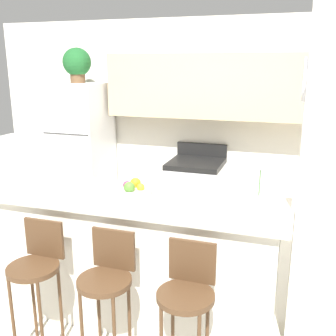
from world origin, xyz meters
TOP-DOWN VIEW (x-y plane):
  - ground_plane at (0.00, 0.00)m, footprint 14.00×14.00m
  - wall_back at (0.12, 2.01)m, footprint 5.60×0.38m
  - pillar_right at (1.32, 0.12)m, footprint 0.38×0.32m
  - counter_bar at (0.00, 0.00)m, footprint 2.23×0.71m
  - refrigerator at (-1.47, 1.69)m, footprint 0.64×0.71m
  - stove_range at (0.02, 1.73)m, footprint 0.62×0.63m
  - bar_stool_left at (-0.54, -0.57)m, footprint 0.36×0.36m
  - bar_stool_mid at (0.00, -0.57)m, footprint 0.36×0.36m
  - bar_stool_right at (0.54, -0.57)m, footprint 0.36×0.36m
  - potted_plant_on_fridge at (-1.47, 1.69)m, footprint 0.34×0.34m
  - orchid_vase at (0.89, 0.04)m, footprint 0.13×0.13m
  - fruit_bowl at (-0.06, 0.05)m, footprint 0.27×0.27m
  - trash_bin at (-0.93, 1.44)m, footprint 0.28×0.28m

SIDE VIEW (x-z plane):
  - ground_plane at x=0.00m, z-range 0.00..0.00m
  - trash_bin at x=-0.93m, z-range 0.00..0.38m
  - stove_range at x=0.02m, z-range -0.07..1.00m
  - counter_bar at x=0.00m, z-range 0.00..1.03m
  - bar_stool_left at x=-0.54m, z-range 0.16..1.11m
  - bar_stool_mid at x=0.00m, z-range 0.16..1.11m
  - bar_stool_right at x=0.54m, z-range 0.16..1.11m
  - refrigerator at x=-1.47m, z-range 0.00..1.79m
  - fruit_bowl at x=-0.06m, z-range 1.01..1.13m
  - orchid_vase at x=0.89m, z-range 0.95..1.30m
  - pillar_right at x=1.32m, z-range 0.01..2.56m
  - wall_back at x=0.12m, z-range 0.21..2.76m
  - potted_plant_on_fridge at x=-1.47m, z-range 1.81..2.23m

